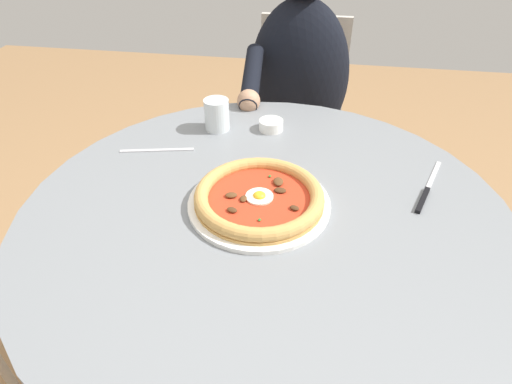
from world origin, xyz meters
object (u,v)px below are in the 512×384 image
(ramekin_capers, at_px, (271,125))
(dining_table, at_px, (264,258))
(steak_knife, at_px, (426,193))
(cafe_chair_diner, at_px, (299,109))
(diner_person, at_px, (295,129))
(fork_utensil, at_px, (157,150))
(pizza_on_plate, at_px, (259,199))
(water_glass, at_px, (217,116))

(ramekin_capers, bearing_deg, dining_table, -174.66)
(steak_knife, distance_m, cafe_chair_diner, 0.90)
(dining_table, relative_size, diner_person, 0.88)
(dining_table, bearing_deg, fork_utensil, 59.88)
(pizza_on_plate, xyz_separation_m, diner_person, (0.77, -0.02, -0.24))
(pizza_on_plate, bearing_deg, steak_knife, -74.42)
(water_glass, distance_m, diner_person, 0.56)
(water_glass, bearing_deg, cafe_chair_diner, -17.90)
(water_glass, height_order, diner_person, diner_person)
(fork_utensil, height_order, diner_person, diner_person)
(fork_utensil, distance_m, diner_person, 0.71)
(water_glass, bearing_deg, fork_utensil, 137.85)
(pizza_on_plate, height_order, fork_utensil, pizza_on_plate)
(steak_knife, xyz_separation_m, fork_utensil, (0.08, 0.64, -0.00))
(dining_table, bearing_deg, water_glass, 29.49)
(fork_utensil, xyz_separation_m, cafe_chair_diner, (0.73, -0.32, -0.21))
(fork_utensil, relative_size, cafe_chair_diner, 0.21)
(pizza_on_plate, height_order, water_glass, water_glass)
(steak_knife, xyz_separation_m, ramekin_capers, (0.24, 0.37, 0.01))
(ramekin_capers, relative_size, diner_person, 0.06)
(water_glass, xyz_separation_m, diner_person, (0.45, -0.19, -0.26))
(dining_table, height_order, water_glass, water_glass)
(diner_person, bearing_deg, dining_table, 179.19)
(steak_knife, height_order, diner_person, diner_person)
(fork_utensil, xyz_separation_m, diner_person, (0.59, -0.31, -0.23))
(dining_table, bearing_deg, ramekin_capers, 5.34)
(ramekin_capers, distance_m, fork_utensil, 0.31)
(fork_utensil, bearing_deg, ramekin_capers, -59.92)
(dining_table, relative_size, cafe_chair_diner, 1.17)
(dining_table, height_order, diner_person, diner_person)
(water_glass, bearing_deg, diner_person, -22.49)
(dining_table, distance_m, cafe_chair_diner, 0.91)
(pizza_on_plate, distance_m, water_glass, 0.36)
(dining_table, bearing_deg, steak_knife, -74.26)
(water_glass, bearing_deg, pizza_on_plate, -152.44)
(fork_utensil, bearing_deg, pizza_on_plate, -121.52)
(dining_table, height_order, steak_knife, steak_knife)
(steak_knife, relative_size, cafe_chair_diner, 0.24)
(dining_table, distance_m, ramekin_capers, 0.38)
(ramekin_capers, distance_m, cafe_chair_diner, 0.62)
(fork_utensil, bearing_deg, cafe_chair_diner, -23.40)
(dining_table, xyz_separation_m, fork_utensil, (0.18, 0.30, 0.16))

